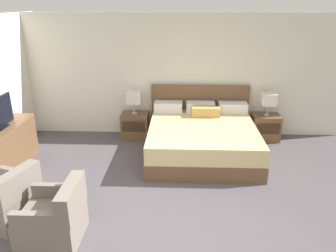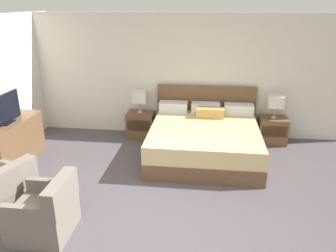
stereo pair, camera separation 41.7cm
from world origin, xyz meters
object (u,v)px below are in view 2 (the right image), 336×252
object	(u,v)px
table_lamp_left	(140,97)
nightstand_right	(272,130)
tv	(4,110)
bed	(204,139)
armchair_companion	(46,213)
dresser	(12,142)
table_lamp_right	(276,101)
armchair_by_window	(4,194)
nightstand_left	(141,124)

from	to	relation	value
table_lamp_left	nightstand_right	bearing A→B (deg)	-0.03
nightstand_right	tv	size ratio (longest dim) A/B	0.66
bed	table_lamp_left	size ratio (longest dim) A/B	4.50
table_lamp_left	armchair_companion	distance (m)	3.31
dresser	table_lamp_right	bearing A→B (deg)	17.57
tv	table_lamp_left	bearing A→B (deg)	37.91
bed	armchair_companion	world-z (taller)	bed
nightstand_right	armchair_by_window	world-z (taller)	armchair_by_window
table_lamp_left	dresser	bearing A→B (deg)	-143.12
table_lamp_right	armchair_companion	size ratio (longest dim) A/B	0.61
bed	table_lamp_right	bearing A→B (deg)	29.04
armchair_by_window	armchair_companion	size ratio (longest dim) A/B	1.13
nightstand_left	tv	bearing A→B (deg)	-142.11
nightstand_right	armchair_by_window	bearing A→B (deg)	-144.09
nightstand_right	armchair_companion	world-z (taller)	armchair_companion
armchair_by_window	nightstand_right	bearing A→B (deg)	35.91
nightstand_right	tv	distance (m)	4.97
table_lamp_left	bed	bearing A→B (deg)	-29.01
table_lamp_left	table_lamp_right	bearing A→B (deg)	0.00
table_lamp_left	dresser	size ratio (longest dim) A/B	0.33
tv	armchair_by_window	distance (m)	1.68
nightstand_left	armchair_by_window	world-z (taller)	armchair_by_window
bed	tv	bearing A→B (deg)	-166.70
dresser	armchair_by_window	distance (m)	1.57
armchair_companion	table_lamp_left	bearing A→B (deg)	80.87
table_lamp_left	armchair_companion	bearing A→B (deg)	-99.13
tv	nightstand_right	bearing A→B (deg)	18.17
armchair_companion	armchair_by_window	bearing A→B (deg)	155.45
armchair_by_window	dresser	bearing A→B (deg)	116.87
nightstand_left	armchair_by_window	size ratio (longest dim) A/B	0.64
dresser	tv	xyz separation A→B (m)	(0.00, -0.05, 0.61)
nightstand_right	table_lamp_left	bearing A→B (deg)	179.97
nightstand_right	dresser	distance (m)	4.90
nightstand_left	tv	xyz separation A→B (m)	(-1.97, -1.53, 0.74)
bed	dresser	bearing A→B (deg)	-167.60
table_lamp_left	armchair_companion	world-z (taller)	table_lamp_left
nightstand_left	armchair_companion	size ratio (longest dim) A/B	0.73
bed	table_lamp_left	xyz separation A→B (m)	(-1.35, 0.75, 0.55)
dresser	armchair_by_window	world-z (taller)	dresser
table_lamp_right	dresser	world-z (taller)	table_lamp_right
nightstand_left	table_lamp_left	size ratio (longest dim) A/B	1.20
nightstand_right	dresser	bearing A→B (deg)	-162.44
table_lamp_right	bed	bearing A→B (deg)	-150.96
table_lamp_right	tv	bearing A→B (deg)	-161.81
table_lamp_left	table_lamp_right	size ratio (longest dim) A/B	1.00
table_lamp_left	nightstand_left	bearing A→B (deg)	-90.00
armchair_companion	tv	bearing A→B (deg)	130.83
dresser	armchair_companion	bearing A→B (deg)	-50.02
table_lamp_right	armchair_companion	xyz separation A→B (m)	(-3.22, -3.22, -0.58)
nightstand_left	tv	distance (m)	2.61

